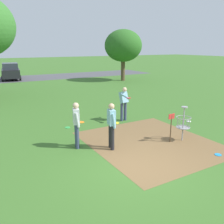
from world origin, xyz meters
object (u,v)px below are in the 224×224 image
object	(u,v)px
tree_near_right	(123,46)
parked_car_center_right	(11,71)
player_foreground_watching	(124,102)
player_throwing	(111,124)
disc_golf_basket	(182,122)
frisbee_far_left	(68,127)
player_waiting_left	(76,123)
frisbee_near_basket	(189,121)
frisbee_far_right	(218,155)

from	to	relation	value
tree_near_right	parked_car_center_right	bearing A→B (deg)	146.30
player_foreground_watching	player_throwing	size ratio (longest dim) A/B	1.00
disc_golf_basket	frisbee_far_left	bearing A→B (deg)	131.66
player_throwing	player_waiting_left	xyz separation A→B (m)	(-1.04, 0.74, 0.00)
player_foreground_watching	player_throwing	distance (m)	3.57
disc_golf_basket	frisbee_near_basket	bearing A→B (deg)	36.53
player_waiting_left	tree_near_right	distance (m)	18.82
player_waiting_left	frisbee_far_left	bearing A→B (deg)	78.54
player_throwing	tree_near_right	size ratio (longest dim) A/B	0.32
disc_golf_basket	frisbee_far_left	size ratio (longest dim) A/B	5.67
disc_golf_basket	parked_car_center_right	size ratio (longest dim) A/B	0.32
parked_car_center_right	player_foreground_watching	bearing A→B (deg)	-83.05
player_foreground_watching	frisbee_near_basket	xyz separation A→B (m)	(2.73, -1.79, -0.98)
disc_golf_basket	player_foreground_watching	world-z (taller)	player_foreground_watching
tree_near_right	disc_golf_basket	bearing A→B (deg)	-115.12
disc_golf_basket	player_waiting_left	xyz separation A→B (m)	(-3.84, 1.43, 0.21)
player_foreground_watching	tree_near_right	distance (m)	15.30
player_throwing	frisbee_far_right	xyz separation A→B (m)	(2.92, -2.34, -0.96)
disc_golf_basket	frisbee_far_left	world-z (taller)	disc_golf_basket
player_foreground_watching	frisbee_far_right	bearing A→B (deg)	-82.96
player_foreground_watching	frisbee_far_right	xyz separation A→B (m)	(0.63, -5.08, -0.98)
frisbee_far_left	tree_near_right	bearing A→B (deg)	48.49
disc_golf_basket	frisbee_far_left	distance (m)	5.12
player_foreground_watching	player_waiting_left	xyz separation A→B (m)	(-3.33, -2.00, -0.02)
player_foreground_watching	frisbee_far_left	size ratio (longest dim) A/B	6.97
disc_golf_basket	player_waiting_left	size ratio (longest dim) A/B	0.81
player_waiting_left	parked_car_center_right	distance (m)	21.72
player_waiting_left	frisbee_far_right	size ratio (longest dim) A/B	7.38
player_waiting_left	frisbee_far_left	xyz separation A→B (m)	(0.48, 2.35, -0.96)
tree_near_right	frisbee_near_basket	bearing A→B (deg)	-110.26
frisbee_near_basket	parked_car_center_right	xyz separation A→B (m)	(-5.13, 21.49, 0.91)
player_waiting_left	player_foreground_watching	bearing A→B (deg)	30.94
player_waiting_left	parked_car_center_right	xyz separation A→B (m)	(0.93, 21.70, -0.05)
disc_golf_basket	tree_near_right	xyz separation A→B (m)	(7.57, 16.15, 2.93)
player_foreground_watching	frisbee_far_right	world-z (taller)	player_foreground_watching
disc_golf_basket	player_throwing	distance (m)	2.89
player_throwing	frisbee_far_right	world-z (taller)	player_throwing
player_waiting_left	frisbee_far_left	distance (m)	2.58
player_foreground_watching	tree_near_right	xyz separation A→B (m)	(8.08, 12.71, 2.70)
frisbee_far_right	tree_near_right	bearing A→B (deg)	67.27
disc_golf_basket	frisbee_near_basket	xyz separation A→B (m)	(2.22, 1.64, -0.74)
frisbee_near_basket	player_waiting_left	bearing A→B (deg)	-178.02
player_waiting_left	frisbee_near_basket	distance (m)	6.14
player_waiting_left	tree_near_right	bearing A→B (deg)	52.19
disc_golf_basket	player_foreground_watching	size ratio (longest dim) A/B	0.81
player_throwing	frisbee_near_basket	bearing A→B (deg)	10.74
player_foreground_watching	parked_car_center_right	xyz separation A→B (m)	(-2.40, 19.71, -0.06)
disc_golf_basket	tree_near_right	world-z (taller)	tree_near_right
player_throwing	parked_car_center_right	world-z (taller)	parked_car_center_right
player_waiting_left	frisbee_far_left	size ratio (longest dim) A/B	6.97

